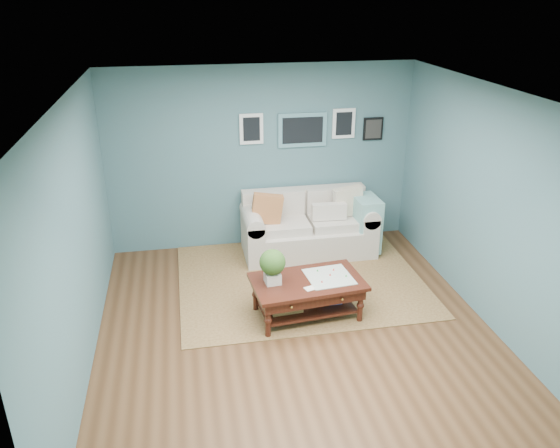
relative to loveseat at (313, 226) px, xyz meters
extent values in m
plane|color=brown|center=(-0.69, -2.03, -0.41)|extent=(5.00, 5.00, 0.00)
plane|color=white|center=(-0.69, -2.03, 2.29)|extent=(5.00, 5.00, 0.00)
cube|color=#486D75|center=(-0.69, 0.47, 0.94)|extent=(4.50, 0.02, 2.70)
cube|color=#486D75|center=(-0.69, -4.53, 0.94)|extent=(4.50, 0.02, 2.70)
cube|color=#486D75|center=(-2.94, -2.03, 0.94)|extent=(0.02, 5.00, 2.70)
cube|color=#486D75|center=(1.56, -2.03, 0.94)|extent=(0.02, 5.00, 2.70)
cube|color=#5A8E98|center=(-0.09, 0.45, 1.34)|extent=(0.72, 0.03, 0.50)
cube|color=black|center=(-0.09, 0.43, 1.34)|extent=(0.60, 0.01, 0.38)
cube|color=white|center=(-0.84, 0.45, 1.39)|extent=(0.34, 0.03, 0.44)
cube|color=white|center=(0.53, 0.45, 1.41)|extent=(0.34, 0.03, 0.44)
cube|color=black|center=(0.99, 0.45, 1.31)|extent=(0.30, 0.03, 0.34)
cube|color=brown|center=(-0.38, -0.84, -0.40)|extent=(3.25, 2.60, 0.01)
cube|color=beige|center=(-0.09, -0.04, -0.20)|extent=(1.42, 0.88, 0.42)
cube|color=beige|center=(-0.09, 0.30, 0.25)|extent=(1.86, 0.22, 0.48)
cube|color=beige|center=(-0.92, -0.04, -0.10)|extent=(0.24, 0.88, 0.62)
cube|color=beige|center=(0.75, -0.04, -0.10)|extent=(0.24, 0.88, 0.62)
cylinder|color=beige|center=(-0.92, -0.04, 0.21)|extent=(0.26, 0.88, 0.26)
cylinder|color=beige|center=(0.75, -0.04, 0.21)|extent=(0.26, 0.88, 0.26)
cube|color=beige|center=(-0.47, -0.10, 0.08)|extent=(0.72, 0.56, 0.13)
cube|color=beige|center=(0.29, -0.10, 0.08)|extent=(0.72, 0.56, 0.13)
cube|color=beige|center=(-0.47, 0.18, 0.32)|extent=(0.72, 0.12, 0.36)
cube|color=beige|center=(0.29, 0.18, 0.32)|extent=(0.72, 0.12, 0.36)
cube|color=#CD5C3B|center=(-0.71, -0.09, 0.36)|extent=(0.48, 0.17, 0.48)
cube|color=white|center=(0.52, -0.02, 0.36)|extent=(0.47, 0.18, 0.46)
cube|color=beige|center=(0.19, -0.14, 0.27)|extent=(0.50, 0.12, 0.24)
cube|color=#7FB4B0|center=(0.75, -0.16, 0.05)|extent=(0.34, 0.55, 0.80)
cube|color=black|center=(-0.49, -1.71, 0.06)|extent=(1.37, 0.88, 0.04)
cube|color=black|center=(-0.49, -1.71, -0.03)|extent=(1.27, 0.79, 0.13)
cube|color=black|center=(-0.49, -1.71, -0.29)|extent=(1.16, 0.67, 0.03)
sphere|color=gold|center=(-0.76, -2.08, -0.03)|extent=(0.03, 0.03, 0.03)
sphere|color=gold|center=(-0.16, -2.03, -0.03)|extent=(0.03, 0.03, 0.03)
cylinder|color=black|center=(-1.03, -2.05, -0.19)|extent=(0.07, 0.07, 0.44)
cylinder|color=black|center=(0.10, -1.94, -0.19)|extent=(0.07, 0.07, 0.44)
cylinder|color=black|center=(-1.08, -1.47, -0.19)|extent=(0.07, 0.07, 0.44)
cylinder|color=black|center=(0.04, -1.36, -0.19)|extent=(0.07, 0.07, 0.44)
cube|color=silver|center=(-0.91, -1.69, 0.14)|extent=(0.19, 0.19, 0.13)
sphere|color=#2B5416|center=(-0.91, -1.69, 0.35)|extent=(0.30, 0.30, 0.30)
cube|color=beige|center=(-0.22, -1.68, 0.08)|extent=(0.57, 0.57, 0.01)
cube|color=olive|center=(-0.76, -1.73, -0.17)|extent=(0.39, 0.29, 0.22)
cube|color=#254892|center=(-0.19, -1.66, -0.21)|extent=(0.28, 0.22, 0.12)
camera|label=1|loc=(-1.85, -7.18, 3.26)|focal=35.00mm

